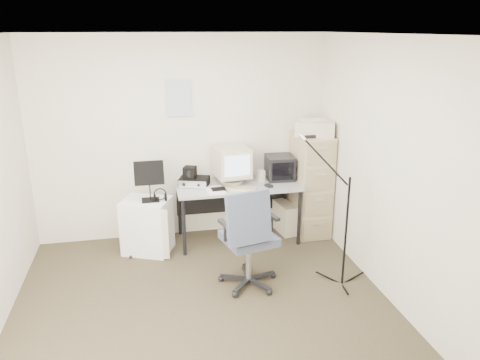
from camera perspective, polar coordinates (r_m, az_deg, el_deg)
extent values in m
cube|color=#2D2415|center=(4.64, -4.38, -15.40)|extent=(3.60, 3.60, 0.01)
cube|color=white|center=(3.87, -5.30, 17.27)|extent=(3.60, 3.60, 0.01)
cube|color=silver|center=(5.81, -7.09, 5.02)|extent=(3.60, 0.02, 2.50)
cube|color=silver|center=(2.47, 0.76, -13.74)|extent=(3.60, 0.02, 2.50)
cube|color=silver|center=(4.65, 17.80, 0.95)|extent=(0.02, 3.60, 2.50)
cube|color=white|center=(5.70, -7.48, 9.88)|extent=(0.30, 0.02, 0.44)
cube|color=#B4A98D|center=(6.01, 8.59, -0.55)|extent=(0.40, 0.60, 1.30)
cube|color=#B7B196|center=(5.78, 9.09, 6.28)|extent=(0.55, 0.47, 0.18)
cube|color=#989898|center=(5.83, -0.25, -3.92)|extent=(1.50, 0.70, 0.73)
cube|color=#B7B196|center=(5.72, -1.03, 1.84)|extent=(0.45, 0.47, 0.44)
cube|color=black|center=(5.89, 4.85, 1.54)|extent=(0.34, 0.36, 0.30)
cube|color=beige|center=(5.80, 2.57, 0.51)|extent=(0.10, 0.10, 0.14)
cube|color=#B7B196|center=(5.51, -0.14, -1.07)|extent=(0.42, 0.27, 0.02)
cube|color=black|center=(5.61, 3.52, -0.70)|extent=(0.09, 0.12, 0.03)
cube|color=black|center=(5.67, -5.60, -0.18)|extent=(0.41, 0.35, 0.10)
cube|color=black|center=(5.63, -6.14, 0.93)|extent=(0.18, 0.18, 0.14)
cube|color=white|center=(5.47, -3.05, -1.26)|extent=(0.21, 0.28, 0.02)
cube|color=#B7B196|center=(6.14, 5.52, -4.57)|extent=(0.24, 0.44, 0.39)
cube|color=#3D414F|center=(4.75, 1.09, -6.88)|extent=(0.76, 0.76, 1.09)
cube|color=white|center=(5.65, -11.24, -5.48)|extent=(0.65, 0.59, 0.65)
cube|color=black|center=(5.41, -10.99, -0.08)|extent=(0.37, 0.27, 0.49)
torus|color=black|center=(5.44, -9.70, -2.03)|extent=(0.17, 0.17, 0.03)
cylinder|color=black|center=(4.80, 12.94, -4.25)|extent=(0.03, 0.03, 1.53)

